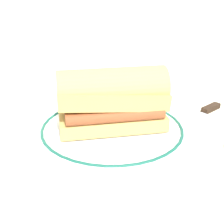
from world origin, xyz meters
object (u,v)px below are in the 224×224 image
(plate, at_px, (112,129))
(butter_knife, at_px, (202,113))
(drinking_glass, at_px, (2,97))
(sausage_sandwich, at_px, (112,99))

(plate, height_order, butter_knife, plate)
(plate, xyz_separation_m, drinking_glass, (-0.17, 0.16, 0.04))
(drinking_glass, xyz_separation_m, butter_knife, (0.39, -0.18, -0.05))
(drinking_glass, height_order, butter_knife, drinking_glass)
(sausage_sandwich, relative_size, drinking_glass, 1.83)
(plate, relative_size, sausage_sandwich, 1.36)
(plate, bearing_deg, butter_knife, -5.59)
(sausage_sandwich, relative_size, butter_knife, 1.46)
(sausage_sandwich, bearing_deg, drinking_glass, 154.89)
(sausage_sandwich, height_order, butter_knife, sausage_sandwich)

